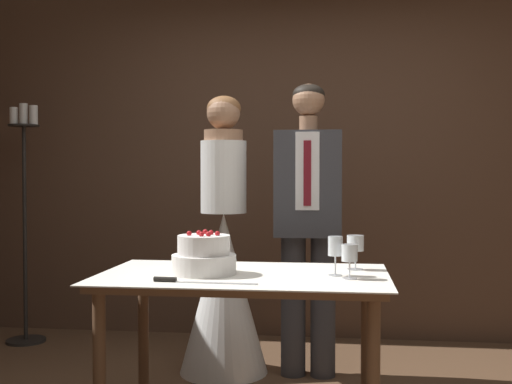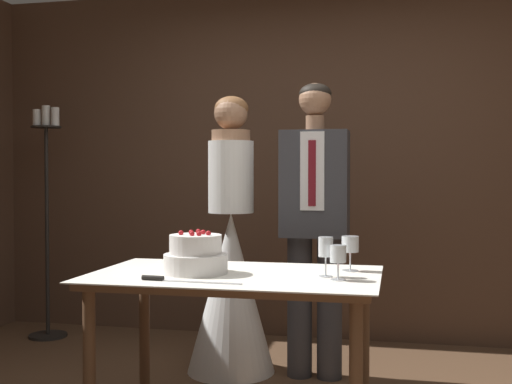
% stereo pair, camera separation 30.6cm
% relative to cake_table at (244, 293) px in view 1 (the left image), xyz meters
% --- Properties ---
extents(wall_back, '(5.31, 0.12, 2.61)m').
position_rel_cake_table_xyz_m(wall_back, '(0.18, 1.90, 0.64)').
color(wall_back, '#513828').
rests_on(wall_back, ground_plane).
extents(cake_table, '(1.34, 0.81, 0.76)m').
position_rel_cake_table_xyz_m(cake_table, '(0.00, 0.00, 0.00)').
color(cake_table, brown).
rests_on(cake_table, ground_plane).
extents(tiered_cake, '(0.30, 0.30, 0.20)m').
position_rel_cake_table_xyz_m(tiered_cake, '(-0.18, -0.03, 0.17)').
color(tiered_cake, white).
rests_on(tiered_cake, cake_table).
extents(cake_knife, '(0.45, 0.05, 0.02)m').
position_rel_cake_table_xyz_m(cake_knife, '(-0.21, -0.27, 0.10)').
color(cake_knife, silver).
rests_on(cake_knife, cake_table).
extents(wine_glass_near, '(0.07, 0.07, 0.18)m').
position_rel_cake_table_xyz_m(wine_glass_near, '(0.42, -0.01, 0.22)').
color(wine_glass_near, silver).
rests_on(wine_glass_near, cake_table).
extents(wine_glass_middle, '(0.08, 0.08, 0.17)m').
position_rel_cake_table_xyz_m(wine_glass_middle, '(0.52, 0.19, 0.21)').
color(wine_glass_middle, silver).
rests_on(wine_glass_middle, cake_table).
extents(wine_glass_far, '(0.07, 0.07, 0.15)m').
position_rel_cake_table_xyz_m(wine_glass_far, '(0.49, -0.09, 0.20)').
color(wine_glass_far, silver).
rests_on(wine_glass_far, cake_table).
extents(bride, '(0.54, 0.54, 1.70)m').
position_rel_cake_table_xyz_m(bride, '(-0.26, 0.92, -0.04)').
color(bride, white).
rests_on(bride, ground_plane).
extents(groom, '(0.40, 0.25, 1.76)m').
position_rel_cake_table_xyz_m(groom, '(0.26, 0.92, 0.30)').
color(groom, '#38383D').
rests_on(groom, ground_plane).
extents(candle_stand, '(0.28, 0.28, 1.73)m').
position_rel_cake_table_xyz_m(candle_stand, '(-1.81, 1.44, 0.23)').
color(candle_stand, black).
rests_on(candle_stand, ground_plane).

